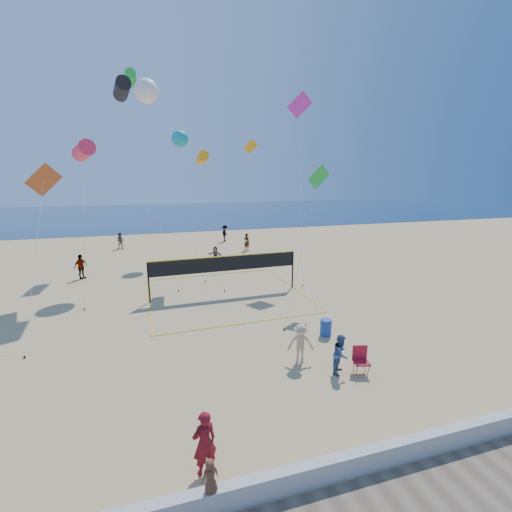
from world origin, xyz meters
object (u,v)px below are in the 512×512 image
object	(u,v)px
woman	(204,443)
volleyball_net	(225,268)
camp_chair	(361,358)
trash_barrel	(326,327)

from	to	relation	value
woman	volleyball_net	xyz separation A→B (m)	(3.21, 13.06, 0.86)
camp_chair	trash_barrel	distance (m)	3.19
woman	trash_barrel	size ratio (longest dim) A/B	2.22
woman	trash_barrel	bearing A→B (deg)	-153.34
trash_barrel	camp_chair	bearing A→B (deg)	-93.96
camp_chair	trash_barrel	bearing A→B (deg)	100.69
woman	camp_chair	xyz separation A→B (m)	(6.36, 2.88, -0.29)
camp_chair	woman	bearing A→B (deg)	-140.96
camp_chair	volleyball_net	xyz separation A→B (m)	(-3.14, 10.17, 1.15)
camp_chair	volleyball_net	world-z (taller)	volleyball_net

